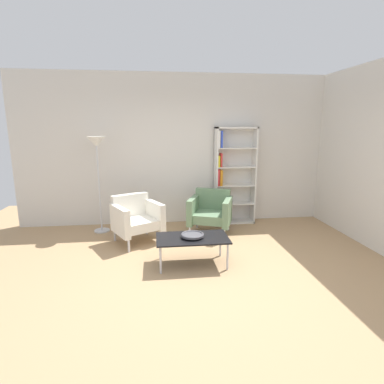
{
  "coord_description": "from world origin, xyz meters",
  "views": [
    {
      "loc": [
        -0.57,
        -3.58,
        1.91
      ],
      "look_at": [
        -0.03,
        0.84,
        0.95
      ],
      "focal_mm": 28.58,
      "sensor_mm": 36.0,
      "label": 1
    }
  ],
  "objects_px": {
    "bookshelf_tall": "(232,176)",
    "coffee_table_low": "(192,239)",
    "armchair_spare_guest": "(211,211)",
    "armchair_corner_red": "(136,218)",
    "floor_lamp_torchiere": "(97,153)",
    "decorative_bowl": "(192,235)"
  },
  "relations": [
    {
      "from": "bookshelf_tall",
      "to": "armchair_spare_guest",
      "type": "relative_size",
      "value": 2.13
    },
    {
      "from": "bookshelf_tall",
      "to": "floor_lamp_torchiere",
      "type": "xyz_separation_m",
      "value": [
        -2.51,
        -0.27,
        0.5
      ]
    },
    {
      "from": "armchair_spare_guest",
      "to": "armchair_corner_red",
      "type": "relative_size",
      "value": 0.96
    },
    {
      "from": "armchair_spare_guest",
      "to": "floor_lamp_torchiere",
      "type": "relative_size",
      "value": 0.51
    },
    {
      "from": "bookshelf_tall",
      "to": "armchair_corner_red",
      "type": "relative_size",
      "value": 2.05
    },
    {
      "from": "bookshelf_tall",
      "to": "coffee_table_low",
      "type": "height_order",
      "value": "bookshelf_tall"
    },
    {
      "from": "bookshelf_tall",
      "to": "armchair_spare_guest",
      "type": "xyz_separation_m",
      "value": [
        -0.52,
        -0.6,
        -0.54
      ]
    },
    {
      "from": "coffee_table_low",
      "to": "decorative_bowl",
      "type": "bearing_deg",
      "value": 94.76
    },
    {
      "from": "decorative_bowl",
      "to": "armchair_spare_guest",
      "type": "distance_m",
      "value": 1.34
    },
    {
      "from": "decorative_bowl",
      "to": "armchair_corner_red",
      "type": "height_order",
      "value": "armchair_corner_red"
    },
    {
      "from": "armchair_spare_guest",
      "to": "floor_lamp_torchiere",
      "type": "xyz_separation_m",
      "value": [
        -1.99,
        0.33,
        1.03
      ]
    },
    {
      "from": "armchair_corner_red",
      "to": "floor_lamp_torchiere",
      "type": "relative_size",
      "value": 0.53
    },
    {
      "from": "coffee_table_low",
      "to": "decorative_bowl",
      "type": "height_order",
      "value": "decorative_bowl"
    },
    {
      "from": "bookshelf_tall",
      "to": "armchair_spare_guest",
      "type": "bearing_deg",
      "value": -131.17
    },
    {
      "from": "armchair_spare_guest",
      "to": "floor_lamp_torchiere",
      "type": "distance_m",
      "value": 2.27
    },
    {
      "from": "coffee_table_low",
      "to": "decorative_bowl",
      "type": "distance_m",
      "value": 0.07
    },
    {
      "from": "bookshelf_tall",
      "to": "coffee_table_low",
      "type": "distance_m",
      "value": 2.19
    },
    {
      "from": "coffee_table_low",
      "to": "armchair_corner_red",
      "type": "relative_size",
      "value": 1.08
    },
    {
      "from": "armchair_corner_red",
      "to": "armchair_spare_guest",
      "type": "bearing_deg",
      "value": -16.74
    },
    {
      "from": "armchair_spare_guest",
      "to": "armchair_corner_red",
      "type": "bearing_deg",
      "value": -147.92
    },
    {
      "from": "coffee_table_low",
      "to": "armchair_spare_guest",
      "type": "distance_m",
      "value": 1.35
    },
    {
      "from": "armchair_corner_red",
      "to": "decorative_bowl",
      "type": "bearing_deg",
      "value": -78.17
    }
  ]
}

